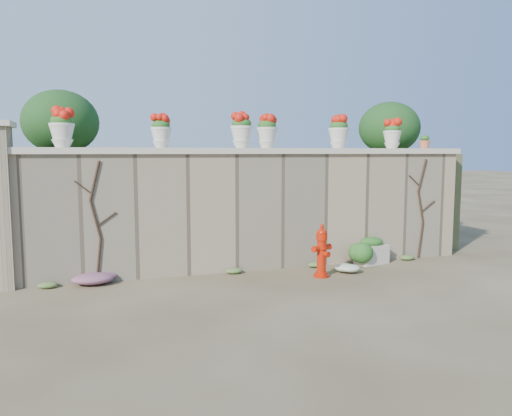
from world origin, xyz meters
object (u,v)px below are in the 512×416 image
object	(u,v)px
fire_hydrant	(322,251)
terracotta_pot	(425,143)
urn_pot_0	(62,128)
planter_box	(371,251)

from	to	relation	value
fire_hydrant	terracotta_pot	size ratio (longest dim) A/B	3.46
urn_pot_0	fire_hydrant	bearing A→B (deg)	-13.61
fire_hydrant	urn_pot_0	distance (m)	4.48
planter_box	urn_pot_0	size ratio (longest dim) A/B	1.10
planter_box	urn_pot_0	bearing A→B (deg)	162.97
terracotta_pot	planter_box	bearing A→B (deg)	-165.88
fire_hydrant	planter_box	world-z (taller)	fire_hydrant
urn_pot_0	terracotta_pot	distance (m)	6.54
urn_pot_0	terracotta_pot	xyz separation A→B (m)	(6.53, 0.00, -0.18)
terracotta_pot	fire_hydrant	bearing A→B (deg)	-160.05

